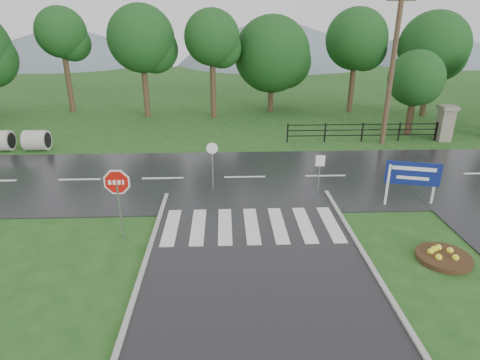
{
  "coord_description": "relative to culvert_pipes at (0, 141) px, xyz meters",
  "views": [
    {
      "loc": [
        -0.98,
        -8.26,
        7.25
      ],
      "look_at": [
        -0.4,
        6.0,
        1.5
      ],
      "focal_mm": 30.0,
      "sensor_mm": 36.0,
      "label": 1
    }
  ],
  "objects": [
    {
      "name": "culvert_pipes",
      "position": [
        0.0,
        0.0,
        0.0
      ],
      "size": [
        5.5,
        1.2,
        1.2
      ],
      "color": "#9E9B93",
      "rests_on": "ground"
    },
    {
      "name": "ground",
      "position": [
        14.15,
        -15.0,
        -0.6
      ],
      "size": [
        120.0,
        120.0,
        0.0
      ],
      "primitive_type": "plane",
      "color": "#214D19",
      "rests_on": "ground"
    },
    {
      "name": "main_road",
      "position": [
        14.15,
        -5.0,
        -0.6
      ],
      "size": [
        90.0,
        8.0,
        0.04
      ],
      "primitive_type": "cube",
      "color": "black",
      "rests_on": "ground"
    },
    {
      "name": "treeline",
      "position": [
        15.15,
        9.0,
        -0.6
      ],
      "size": [
        83.2,
        5.2,
        10.0
      ],
      "color": "#123C16",
      "rests_on": "ground"
    },
    {
      "name": "flower_bed",
      "position": [
        20.2,
        -12.47,
        -0.47
      ],
      "size": [
        1.72,
        1.72,
        0.34
      ],
      "color": "#332111",
      "rests_on": "ground"
    },
    {
      "name": "stop_sign",
      "position": [
        9.53,
        -10.63,
        1.32
      ],
      "size": [
        1.23,
        0.07,
        2.76
      ],
      "color": "#939399",
      "rests_on": "ground"
    },
    {
      "name": "entrance_tree_left",
      "position": [
        25.53,
        2.5,
        3.1
      ],
      "size": [
        3.53,
        3.53,
        5.49
      ],
      "color": "#3D2B1C",
      "rests_on": "ground"
    },
    {
      "name": "estate_billboard",
      "position": [
        20.84,
        -8.32,
        0.7
      ],
      "size": [
        2.09,
        0.61,
        1.88
      ],
      "color": "silver",
      "rests_on": "ground"
    },
    {
      "name": "pillar_west",
      "position": [
        27.15,
        1.0,
        0.58
      ],
      "size": [
        1.0,
        1.0,
        2.24
      ],
      "color": "gray",
      "rests_on": "ground"
    },
    {
      "name": "fence_west",
      "position": [
        21.9,
        1.0,
        0.12
      ],
      "size": [
        9.58,
        0.08,
        1.2
      ],
      "color": "black",
      "rests_on": "ground"
    },
    {
      "name": "reg_sign_round",
      "position": [
        12.63,
        -6.3,
        0.79
      ],
      "size": [
        0.51,
        0.07,
        2.2
      ],
      "color": "#939399",
      "rests_on": "ground"
    },
    {
      "name": "reg_sign_small",
      "position": [
        17.3,
        -7.07,
        0.71
      ],
      "size": [
        0.4,
        0.06,
        1.81
      ],
      "color": "#939399",
      "rests_on": "ground"
    },
    {
      "name": "utility_pole_east",
      "position": [
        23.04,
        0.5,
        3.92
      ],
      "size": [
        1.58,
        0.37,
        8.9
      ],
      "color": "#473523",
      "rests_on": "ground"
    },
    {
      "name": "crosswalk",
      "position": [
        14.15,
        -10.0,
        -0.54
      ],
      "size": [
        6.5,
        2.8,
        0.02
      ],
      "color": "silver",
      "rests_on": "ground"
    },
    {
      "name": "hills",
      "position": [
        17.64,
        50.0,
        -16.14
      ],
      "size": [
        102.0,
        48.0,
        48.0
      ],
      "color": "slate",
      "rests_on": "ground"
    }
  ]
}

